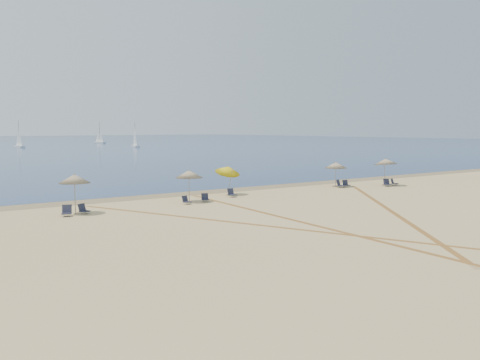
% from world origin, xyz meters
% --- Properties ---
extents(ground, '(160.00, 160.00, 0.00)m').
position_xyz_m(ground, '(0.00, 0.00, 0.00)').
color(ground, tan).
rests_on(ground, ground).
extents(wet_sand, '(500.00, 500.00, 0.00)m').
position_xyz_m(wet_sand, '(0.00, 24.00, 0.00)').
color(wet_sand, olive).
rests_on(wet_sand, ground).
extents(umbrella_1, '(1.97, 1.97, 2.57)m').
position_xyz_m(umbrella_1, '(-13.48, 18.92, 2.23)').
color(umbrella_1, gray).
rests_on(umbrella_1, ground).
extents(umbrella_2, '(2.04, 2.04, 2.41)m').
position_xyz_m(umbrella_2, '(-4.94, 19.45, 2.07)').
color(umbrella_2, gray).
rests_on(umbrella_2, ground).
extents(umbrella_3, '(2.04, 2.11, 2.66)m').
position_xyz_m(umbrella_3, '(-0.38, 21.17, 2.07)').
color(umbrella_3, gray).
rests_on(umbrella_3, ground).
extents(umbrella_4, '(2.14, 2.14, 2.34)m').
position_xyz_m(umbrella_4, '(11.29, 20.59, 2.00)').
color(umbrella_4, gray).
rests_on(umbrella_4, ground).
extents(umbrella_5, '(2.32, 2.36, 2.65)m').
position_xyz_m(umbrella_5, '(15.84, 18.54, 2.27)').
color(umbrella_5, gray).
rests_on(umbrella_5, ground).
extents(chair_2, '(0.78, 0.84, 0.69)m').
position_xyz_m(chair_2, '(-14.20, 18.29, 0.31)').
color(chair_2, black).
rests_on(chair_2, ground).
extents(chair_3, '(0.74, 0.79, 0.64)m').
position_xyz_m(chair_3, '(-13.07, 18.60, 0.28)').
color(chair_3, black).
rests_on(chair_3, ground).
extents(chair_4, '(0.63, 0.69, 0.60)m').
position_xyz_m(chair_4, '(-5.67, 18.58, 0.26)').
color(chair_4, black).
rests_on(chair_4, ground).
extents(chair_5, '(0.68, 0.73, 0.62)m').
position_xyz_m(chair_5, '(-3.93, 18.87, 0.27)').
color(chair_5, black).
rests_on(chair_5, ground).
extents(chair_6, '(0.59, 0.69, 0.67)m').
position_xyz_m(chair_6, '(-0.85, 19.93, 0.29)').
color(chair_6, black).
rests_on(chair_6, ground).
extents(chair_7, '(0.85, 0.90, 0.74)m').
position_xyz_m(chair_7, '(10.92, 19.67, 0.32)').
color(chair_7, black).
rests_on(chair_7, ground).
extents(chair_8, '(0.64, 0.71, 0.64)m').
position_xyz_m(chair_8, '(11.88, 19.82, 0.28)').
color(chair_8, black).
rests_on(chair_8, ground).
extents(chair_9, '(0.79, 0.85, 0.71)m').
position_xyz_m(chair_9, '(15.37, 17.92, 0.31)').
color(chair_9, black).
rests_on(chair_9, ground).
extents(chair_10, '(0.75, 0.80, 0.66)m').
position_xyz_m(chair_10, '(16.58, 18.14, 0.29)').
color(chair_10, black).
rests_on(chair_10, ground).
extents(sailboat_0, '(3.15, 5.68, 8.23)m').
position_xyz_m(sailboat_0, '(44.21, 178.90, 2.49)').
color(sailboat_0, white).
rests_on(sailboat_0, ocean).
extents(sailboat_1, '(2.19, 5.44, 7.87)m').
position_xyz_m(sailboat_1, '(8.84, 146.74, 2.38)').
color(sailboat_1, white).
rests_on(sailboat_1, ocean).
extents(sailboat_2, '(1.83, 5.04, 7.34)m').
position_xyz_m(sailboat_2, '(38.20, 130.76, 2.22)').
color(sailboat_2, white).
rests_on(sailboat_2, ocean).
extents(tire_tracks, '(49.18, 40.15, 0.00)m').
position_xyz_m(tire_tracks, '(-1.89, 9.48, 0.00)').
color(tire_tracks, tan).
rests_on(tire_tracks, ground).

